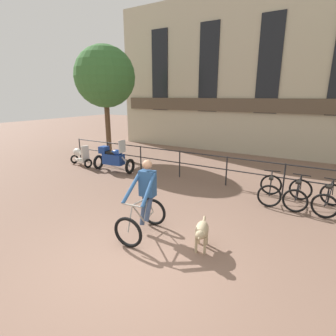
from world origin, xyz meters
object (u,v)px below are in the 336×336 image
object	(u,v)px
dog	(202,231)
parked_bicycle_near_lamp	(270,189)
parked_bicycle_mid_left	(298,194)
parked_scooter	(80,155)
cyclist_with_bike	(144,202)
parked_bicycle_mid_right	(329,199)
parked_motorcycle	(113,158)

from	to	relation	value
dog	parked_bicycle_near_lamp	size ratio (longest dim) A/B	0.77
parked_bicycle_near_lamp	parked_bicycle_mid_left	size ratio (longest dim) A/B	1.05
parked_bicycle_mid_left	dog	bearing A→B (deg)	69.82
parked_bicycle_mid_left	parked_scooter	size ratio (longest dim) A/B	0.85
cyclist_with_bike	parked_bicycle_near_lamp	size ratio (longest dim) A/B	1.43
parked_bicycle_mid_right	dog	bearing A→B (deg)	67.45
dog	parked_scooter	size ratio (longest dim) A/B	0.69
dog	parked_bicycle_near_lamp	bearing A→B (deg)	62.40
dog	parked_motorcycle	bearing A→B (deg)	131.64
parked_bicycle_near_lamp	parked_scooter	xyz separation A→B (m)	(-8.22, -0.11, 0.10)
dog	parked_scooter	world-z (taller)	parked_scooter
parked_motorcycle	parked_bicycle_mid_left	xyz separation A→B (m)	(7.00, 0.07, -0.20)
cyclist_with_bike	parked_motorcycle	xyz separation A→B (m)	(-4.15, 3.46, -0.20)
cyclist_with_bike	parked_bicycle_mid_left	bearing A→B (deg)	44.89
parked_scooter	cyclist_with_bike	bearing A→B (deg)	-108.25
parked_bicycle_mid_right	parked_scooter	xyz separation A→B (m)	(-9.74, -0.11, 0.10)
parked_bicycle_mid_left	parked_bicycle_mid_right	xyz separation A→B (m)	(0.76, 0.00, -0.00)
parked_motorcycle	parked_bicycle_near_lamp	distance (m)	6.25
parked_bicycle_near_lamp	parked_bicycle_mid_right	distance (m)	1.52
cyclist_with_bike	parked_scooter	xyz separation A→B (m)	(-6.12, 3.42, -0.30)
parked_scooter	parked_bicycle_mid_right	bearing A→B (deg)	-78.44
dog	parked_bicycle_mid_right	distance (m)	4.14
dog	parked_motorcycle	world-z (taller)	parked_motorcycle
dog	parked_bicycle_near_lamp	distance (m)	3.57
parked_bicycle_near_lamp	parked_bicycle_mid_left	bearing A→B (deg)	172.15
dog	parked_bicycle_mid_right	size ratio (longest dim) A/B	0.76
parked_motorcycle	parked_bicycle_mid_right	xyz separation A→B (m)	(7.76, 0.07, -0.20)
dog	parked_motorcycle	size ratio (longest dim) A/B	0.51
parked_bicycle_near_lamp	parked_motorcycle	bearing A→B (deg)	-7.23
parked_bicycle_mid_left	parked_scooter	bearing A→B (deg)	2.79
parked_scooter	parked_bicycle_near_lamp	bearing A→B (deg)	-78.32
cyclist_with_bike	parked_bicycle_mid_left	xyz separation A→B (m)	(2.86, 3.53, -0.41)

